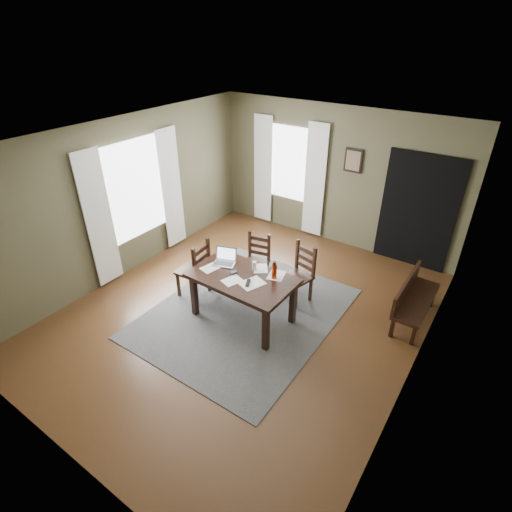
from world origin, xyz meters
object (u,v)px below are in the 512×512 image
Objects in this scene: chair_back_right at (299,274)px; water_bottle at (274,271)px; chair_back_left at (256,261)px; bench at (413,297)px; dining_table at (242,282)px; chair_end at (195,270)px; laptop at (225,259)px.

water_bottle is (-0.05, -0.68, 0.42)m from chair_back_right.
chair_back_left is 0.81m from chair_back_right.
chair_back_right is 0.80m from water_bottle.
bench is 4.63× the size of water_bottle.
dining_table is 0.51m from water_bottle.
laptop is (0.55, 0.11, 0.34)m from chair_end.
chair_end is 1.10× the size of chair_back_left.
chair_end is 3.39m from bench.
laptop is (-0.45, 0.17, 0.15)m from dining_table.
bench is (3.11, 1.36, -0.08)m from chair_end.
chair_end is 2.55× the size of laptop.
dining_table is at bearing 81.17° from chair_end.
water_bottle is at bearing 91.44° from chair_end.
chair_end reaches higher than chair_back_right.
bench is at bearing -0.51° from chair_back_left.
chair_back_right is 2.46× the size of laptop.
bench is (1.66, 0.51, -0.06)m from chair_back_right.
chair_end is 1.05m from chair_back_left.
laptop is (-2.56, -1.25, 0.41)m from bench.
chair_back_right is at bearing 20.44° from laptop.
chair_back_right reaches higher than dining_table.
bench is at bearing 32.13° from chair_back_right.
laptop is at bearing 160.73° from dining_table.
chair_end is 0.65m from laptop.
laptop is at bearing -125.53° from chair_back_right.
chair_back_left is 0.82m from laptop.
chair_end is 0.81× the size of bench.
chair_back_left is at bearing 138.97° from water_bottle.
chair_back_left is (-0.36, 0.89, -0.23)m from dining_table.
chair_back_left is 0.95× the size of chair_back_right.
chair_end is 1.67m from chair_back_right.
laptop reaches higher than bench.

